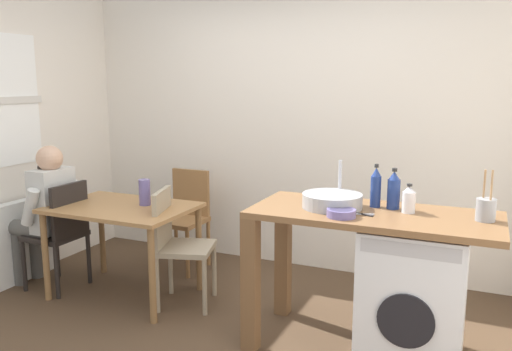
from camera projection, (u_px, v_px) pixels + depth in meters
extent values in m
plane|color=#4C3826|center=(205.00, 345.00, 3.43)|extent=(5.46, 5.46, 0.00)
cube|color=silver|center=(296.00, 121.00, 4.76)|extent=(4.60, 0.10, 2.70)
cube|color=white|center=(14.00, 243.00, 4.44)|extent=(0.10, 0.80, 0.70)
cube|color=#9E7042|center=(122.00, 208.00, 4.12)|extent=(1.10, 0.76, 0.03)
cylinder|color=brown|center=(46.00, 257.00, 4.09)|extent=(0.05, 0.05, 0.71)
cylinder|color=brown|center=(152.00, 276.00, 3.69)|extent=(0.05, 0.05, 0.71)
cylinder|color=brown|center=(102.00, 234.00, 4.69)|extent=(0.05, 0.05, 0.71)
cylinder|color=brown|center=(199.00, 249.00, 4.29)|extent=(0.05, 0.05, 0.71)
cube|color=black|center=(55.00, 235.00, 4.33)|extent=(0.41, 0.41, 0.04)
cube|color=black|center=(70.00, 211.00, 4.21)|extent=(0.04, 0.38, 0.45)
cylinder|color=black|center=(24.00, 265.00, 4.28)|extent=(0.04, 0.04, 0.45)
cylinder|color=black|center=(57.00, 252.00, 4.60)|extent=(0.04, 0.04, 0.45)
cylinder|color=black|center=(57.00, 272.00, 4.13)|extent=(0.04, 0.04, 0.45)
cylinder|color=black|center=(89.00, 258.00, 4.46)|extent=(0.04, 0.04, 0.45)
cube|color=gray|center=(186.00, 248.00, 4.00)|extent=(0.50, 0.50, 0.04)
cube|color=gray|center=(162.00, 219.00, 3.98)|extent=(0.15, 0.37, 0.45)
cylinder|color=gray|center=(214.00, 269.00, 4.19)|extent=(0.04, 0.04, 0.45)
cylinder|color=gray|center=(205.00, 286.00, 3.84)|extent=(0.04, 0.04, 0.45)
cylinder|color=gray|center=(171.00, 267.00, 4.24)|extent=(0.04, 0.04, 0.45)
cylinder|color=gray|center=(157.00, 284.00, 3.89)|extent=(0.04, 0.04, 0.45)
cube|color=olive|center=(181.00, 221.00, 4.76)|extent=(0.41, 0.41, 0.04)
cube|color=olive|center=(191.00, 193.00, 4.88)|extent=(0.38, 0.04, 0.45)
cylinder|color=olive|center=(188.00, 253.00, 4.57)|extent=(0.04, 0.04, 0.45)
cylinder|color=olive|center=(154.00, 248.00, 4.72)|extent=(0.04, 0.04, 0.45)
cylinder|color=olive|center=(208.00, 242.00, 4.89)|extent=(0.04, 0.04, 0.45)
cylinder|color=olive|center=(176.00, 237.00, 5.04)|extent=(0.04, 0.04, 0.45)
cylinder|color=#595651|center=(19.00, 259.00, 4.43)|extent=(0.11, 0.11, 0.45)
cylinder|color=#595651|center=(36.00, 253.00, 4.59)|extent=(0.11, 0.11, 0.45)
cylinder|color=#595651|center=(30.00, 230.00, 4.31)|extent=(0.40, 0.15, 0.14)
cylinder|color=#595651|center=(47.00, 224.00, 4.47)|extent=(0.40, 0.15, 0.14)
cube|color=silver|center=(53.00, 200.00, 4.27)|extent=(0.21, 0.34, 0.52)
cylinder|color=silver|center=(30.00, 207.00, 4.10)|extent=(0.19, 0.09, 0.31)
cylinder|color=silver|center=(70.00, 196.00, 4.47)|extent=(0.19, 0.09, 0.31)
sphere|color=tan|center=(50.00, 158.00, 4.21)|extent=(0.21, 0.21, 0.21)
sphere|color=black|center=(45.00, 168.00, 4.25)|extent=(0.12, 0.12, 0.12)
cube|color=brown|center=(373.00, 215.00, 3.22)|extent=(1.50, 0.68, 0.04)
cube|color=brown|center=(251.00, 284.00, 3.32)|extent=(0.10, 0.10, 0.88)
cube|color=brown|center=(283.00, 257.00, 3.84)|extent=(0.10, 0.10, 0.88)
cube|color=silver|center=(413.00, 294.00, 3.20)|extent=(0.60, 0.60, 0.86)
cylinder|color=black|center=(406.00, 321.00, 2.93)|extent=(0.32, 0.02, 0.32)
cube|color=#B2B2B7|center=(410.00, 250.00, 2.86)|extent=(0.54, 0.01, 0.08)
cylinder|color=#9EA0A5|center=(332.00, 201.00, 3.31)|extent=(0.38, 0.38, 0.09)
cylinder|color=#B2B2B7|center=(340.00, 181.00, 3.45)|extent=(0.02, 0.02, 0.28)
cylinder|color=navy|center=(376.00, 192.00, 3.32)|extent=(0.07, 0.07, 0.20)
cone|color=navy|center=(376.00, 172.00, 3.30)|extent=(0.06, 0.06, 0.06)
cylinder|color=#262626|center=(377.00, 166.00, 3.29)|extent=(0.03, 0.03, 0.02)
cylinder|color=navy|center=(393.00, 194.00, 3.28)|extent=(0.08, 0.08, 0.19)
cone|color=navy|center=(394.00, 176.00, 3.25)|extent=(0.07, 0.07, 0.05)
cylinder|color=#262626|center=(395.00, 170.00, 3.25)|extent=(0.03, 0.03, 0.02)
cylinder|color=silver|center=(409.00, 202.00, 3.18)|extent=(0.08, 0.08, 0.13)
cone|color=silver|center=(409.00, 189.00, 3.17)|extent=(0.07, 0.07, 0.04)
cylinder|color=#262626|center=(410.00, 185.00, 3.16)|extent=(0.03, 0.03, 0.01)
cylinder|color=slate|center=(341.00, 213.00, 3.09)|extent=(0.17, 0.17, 0.05)
cylinder|color=#3D375B|center=(341.00, 211.00, 3.09)|extent=(0.14, 0.14, 0.02)
cylinder|color=gray|center=(486.00, 210.00, 3.00)|extent=(0.11, 0.11, 0.13)
cylinder|color=#99724C|center=(484.00, 185.00, 2.99)|extent=(0.01, 0.04, 0.18)
cylinder|color=#99724C|center=(492.00, 186.00, 2.95)|extent=(0.01, 0.05, 0.18)
cylinder|color=slate|center=(145.00, 192.00, 4.13)|extent=(0.09, 0.09, 0.21)
cube|color=#B2B2B7|center=(362.00, 214.00, 3.14)|extent=(0.15, 0.06, 0.01)
cube|color=#262628|center=(362.00, 214.00, 3.14)|extent=(0.15, 0.06, 0.01)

